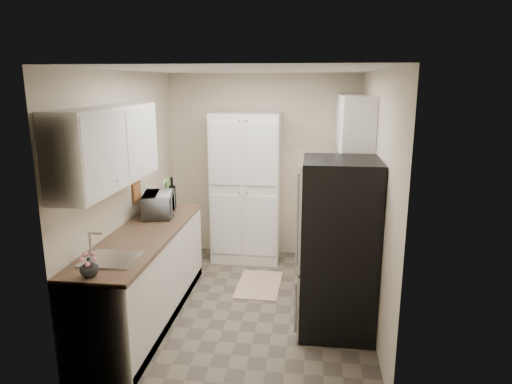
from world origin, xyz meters
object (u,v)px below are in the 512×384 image
pantry_cabinet (246,188)px  electric_range (336,254)px  toaster_oven (337,191)px  refrigerator (338,247)px  wine_bottle (172,194)px  microwave (159,205)px

pantry_cabinet → electric_range: size_ratio=1.77×
toaster_oven → pantry_cabinet: bearing=149.6°
refrigerator → wine_bottle: bearing=154.5°
pantry_cabinet → electric_range: pantry_cabinet is taller
electric_range → refrigerator: (-0.03, -0.80, 0.37)m
electric_range → refrigerator: bearing=-92.5°
microwave → toaster_oven: 2.26m
pantry_cabinet → refrigerator: 2.07m
refrigerator → toaster_oven: 1.59m
electric_range → toaster_oven: toaster_oven is taller
electric_range → refrigerator: refrigerator is taller
microwave → toaster_oven: (2.02, 1.01, -0.02)m
electric_range → toaster_oven: (0.02, 0.78, 0.55)m
electric_range → wine_bottle: bearing=176.7°
wine_bottle → toaster_oven: bearing=18.8°
refrigerator → microwave: size_ratio=3.60×
microwave → refrigerator: bearing=-118.6°
microwave → toaster_oven: size_ratio=1.26×
electric_range → wine_bottle: size_ratio=3.30×
pantry_cabinet → wine_bottle: 1.12m
refrigerator → wine_bottle: (-1.91, 0.91, 0.24)m
pantry_cabinet → refrigerator: size_ratio=1.18×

